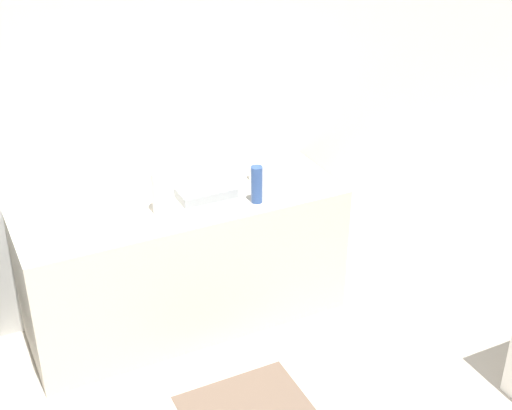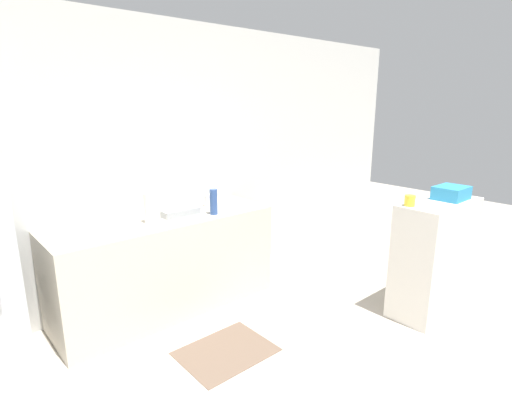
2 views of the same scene
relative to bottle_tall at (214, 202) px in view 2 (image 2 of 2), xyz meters
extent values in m
cube|color=silver|center=(-0.68, 0.57, 0.31)|extent=(8.00, 0.06, 2.60)
cube|color=beige|center=(-0.40, 0.20, -0.55)|extent=(1.98, 0.68, 0.87)
cube|color=#9EA3A8|center=(-0.25, 0.25, -0.09)|extent=(0.34, 0.31, 0.06)
cylinder|color=#2D4C8C|center=(0.00, 0.00, 0.00)|extent=(0.07, 0.07, 0.23)
cylinder|color=silver|center=(0.12, 0.27, -0.05)|extent=(0.08, 0.08, 0.12)
cube|color=silver|center=(1.40, -1.40, -0.47)|extent=(0.87, 0.39, 1.03)
cube|color=#2D8EC6|center=(1.55, -1.43, 0.10)|extent=(0.30, 0.24, 0.12)
cylinder|color=yellow|center=(1.05, -1.31, 0.08)|extent=(0.09, 0.09, 0.09)
cylinder|color=white|center=(-0.54, 0.13, 0.01)|extent=(0.13, 0.13, 0.26)
cube|color=brown|center=(-0.42, -0.71, -0.98)|extent=(0.69, 0.54, 0.01)
camera|label=1|loc=(-1.66, -3.38, 1.89)|focal=50.00mm
camera|label=2|loc=(-2.00, -2.89, 0.87)|focal=28.00mm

